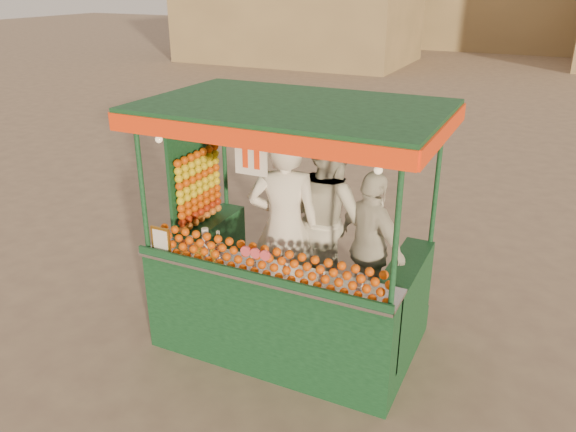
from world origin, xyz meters
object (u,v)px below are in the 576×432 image
at_px(juice_cart, 281,273).
at_px(vendor_right, 371,247).
at_px(vendor_left, 284,228).
at_px(vendor_middle, 329,219).

bearing_deg(juice_cart, vendor_right, 29.82).
height_order(juice_cart, vendor_right, juice_cart).
distance_m(vendor_left, vendor_right, 0.89).
distance_m(juice_cart, vendor_left, 0.47).
xyz_separation_m(juice_cart, vendor_left, (-0.02, 0.11, 0.45)).
bearing_deg(vendor_middle, juice_cart, 97.36).
bearing_deg(vendor_left, juice_cart, 76.49).
xyz_separation_m(juice_cart, vendor_right, (0.78, 0.45, 0.26)).
height_order(vendor_middle, vendor_right, vendor_middle).
relative_size(vendor_left, vendor_right, 1.25).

